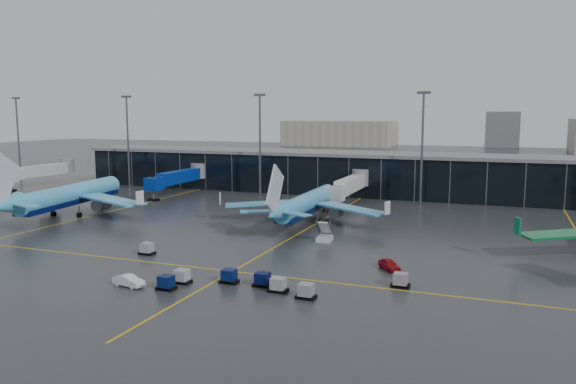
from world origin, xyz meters
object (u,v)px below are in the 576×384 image
(baggage_carts, at_px, (243,277))
(mobile_airstair, at_px, (325,237))
(airliner_arkefly, at_px, (71,183))
(service_van_white, at_px, (129,281))
(service_van_red, at_px, (389,264))
(airliner_klm_near, at_px, (308,191))

(baggage_carts, relative_size, mobile_airstair, 11.54)
(airliner_arkefly, bearing_deg, mobile_airstair, -13.20)
(baggage_carts, relative_size, service_van_white, 9.40)
(service_van_red, bearing_deg, airliner_klm_near, 89.16)
(baggage_carts, bearing_deg, service_van_white, -153.65)
(service_van_red, bearing_deg, airliner_arkefly, 127.63)
(airliner_arkefly, bearing_deg, baggage_carts, -38.01)
(service_van_red, relative_size, service_van_white, 0.97)
(baggage_carts, height_order, mobile_airstair, mobile_airstair)
(baggage_carts, relative_size, service_van_red, 9.66)
(airliner_klm_near, relative_size, baggage_carts, 0.96)
(airliner_klm_near, distance_m, baggage_carts, 41.00)
(mobile_airstair, height_order, service_van_white, mobile_airstair)
(service_van_red, bearing_deg, mobile_airstair, 97.09)
(airliner_arkefly, xyz_separation_m, service_van_white, (40.93, -35.83, -5.91))
(airliner_arkefly, xyz_separation_m, baggage_carts, (53.16, -29.78, -5.85))
(airliner_arkefly, relative_size, mobile_airstair, 12.48)
(baggage_carts, bearing_deg, airliner_arkefly, 150.74)
(airliner_arkefly, xyz_separation_m, mobile_airstair, (55.52, -4.32, -5.84))
(mobile_airstair, bearing_deg, airliner_arkefly, 171.54)
(service_van_white, bearing_deg, airliner_arkefly, 58.00)
(baggage_carts, xyz_separation_m, mobile_airstair, (2.37, 25.46, 0.01))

